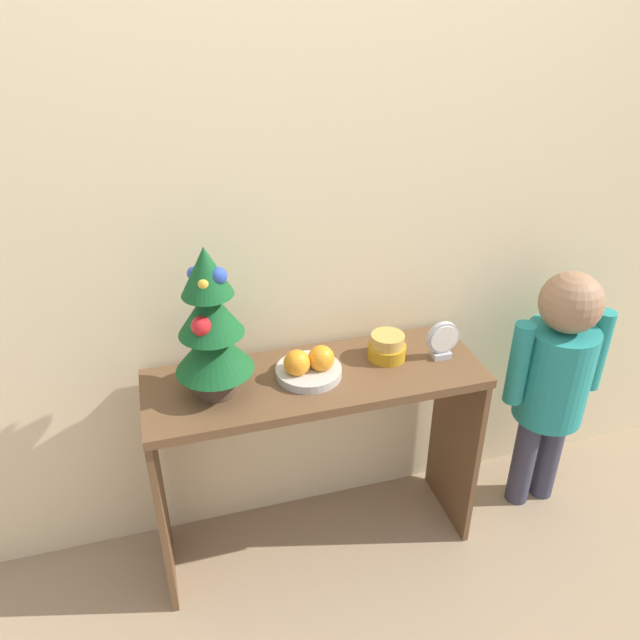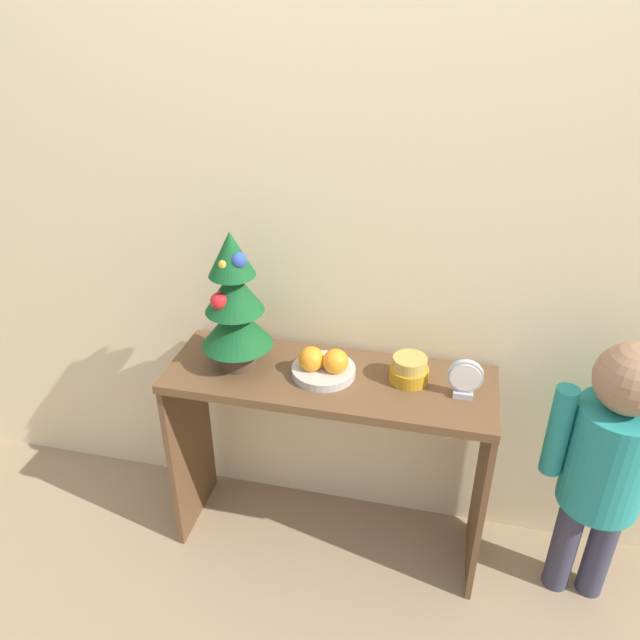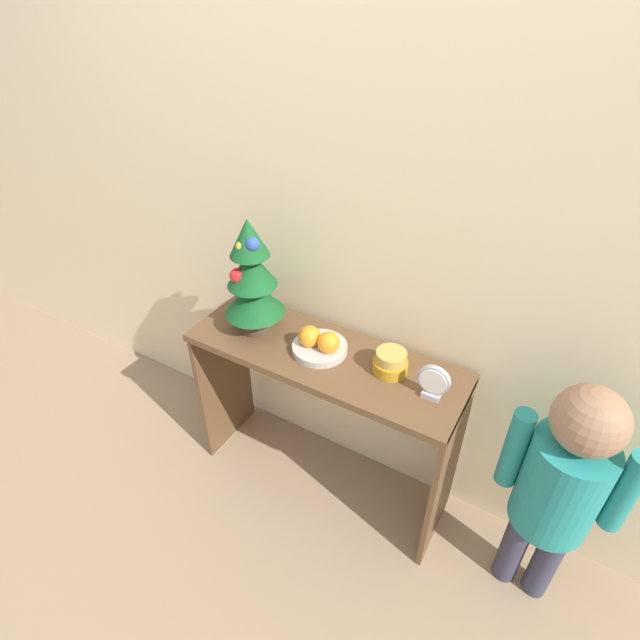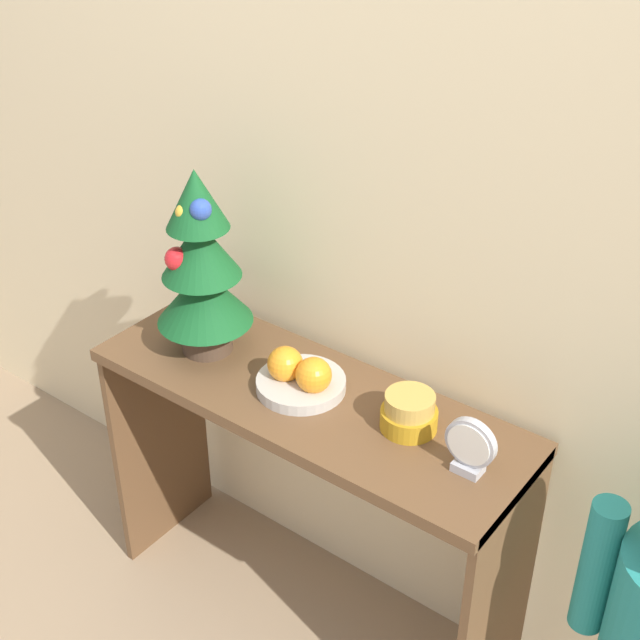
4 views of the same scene
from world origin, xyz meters
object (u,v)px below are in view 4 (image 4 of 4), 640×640
Objects in this scene: desk_clock at (470,447)px; mini_tree at (201,265)px; fruit_bowl at (300,377)px; singing_bowl at (409,413)px.

mini_tree is at bearing 179.08° from desk_clock.
desk_clock is at bearing -0.92° from mini_tree.
desk_clock is (0.44, -0.02, 0.03)m from fruit_bowl.
fruit_bowl reaches higher than singing_bowl.
fruit_bowl is at bearing 177.97° from desk_clock.
fruit_bowl is at bearing 0.78° from mini_tree.
singing_bowl is at bearing 6.81° from fruit_bowl.
desk_clock is at bearing -15.68° from singing_bowl.
singing_bowl is 0.96× the size of desk_clock.
mini_tree is 3.77× the size of singing_bowl.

